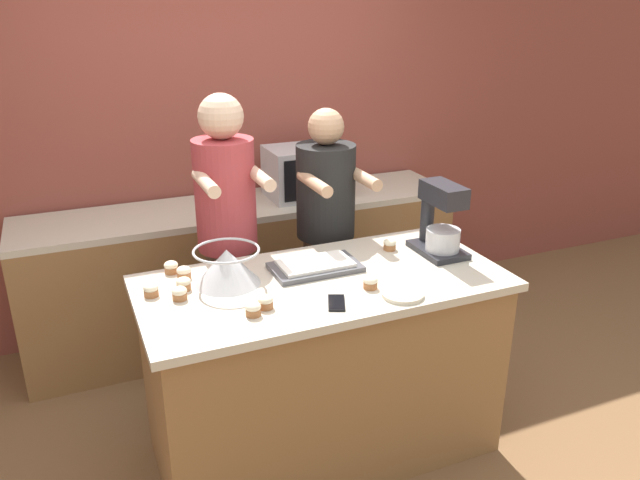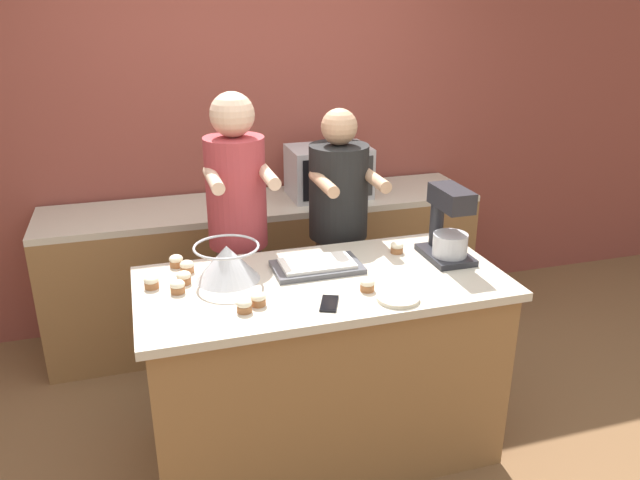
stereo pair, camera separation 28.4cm
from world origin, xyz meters
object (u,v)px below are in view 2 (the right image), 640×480
mixing_bowl (227,262)px  cupcake_6 (184,277)px  person_right (338,244)px  cupcake_7 (367,284)px  cupcake_1 (258,299)px  microwave_oven (329,171)px  stand_mixer (448,228)px  small_plate (398,298)px  cell_phone (329,303)px  cupcake_0 (176,261)px  cupcake_5 (178,286)px  cupcake_8 (244,305)px  cupcake_2 (397,247)px  person_left (239,243)px  baking_tray (317,266)px  cupcake_4 (151,282)px  cupcake_3 (187,266)px

mixing_bowl → cupcake_6: (-0.20, 0.01, -0.06)m
person_right → cupcake_7: bearing=-99.3°
person_right → cupcake_1: bearing=-128.0°
microwave_oven → person_right: bearing=-102.9°
stand_mixer → small_plate: (-0.41, -0.36, -0.15)m
cell_phone → cupcake_7: 0.22m
cell_phone → cupcake_0: (-0.58, 0.59, 0.02)m
cupcake_1 → cupcake_5: same height
cupcake_1 → cupcake_8: (-0.07, -0.04, 0.00)m
mixing_bowl → cupcake_7: 0.65m
stand_mixer → cupcake_2: 0.28m
person_right → cupcake_0: 0.97m
small_plate → cupcake_5: bearing=158.9°
mixing_bowl → cupcake_2: mixing_bowl is taller
microwave_oven → cupcake_0: size_ratio=7.84×
cell_phone → cupcake_8: cupcake_8 is taller
cell_phone → cupcake_8: (-0.36, 0.04, 0.02)m
cupcake_0 → person_right: bearing=17.1°
cupcake_0 → cell_phone: bearing=-45.4°
microwave_oven → cupcake_6: microwave_oven is taller
person_left → mixing_bowl: 0.53m
cupcake_1 → cupcake_2: 0.87m
stand_mixer → cupcake_8: (-1.06, -0.27, -0.13)m
stand_mixer → baking_tray: size_ratio=0.87×
mixing_bowl → cell_phone: 0.54m
cupcake_7 → cupcake_5: bearing=164.5°
mixing_bowl → cupcake_4: bearing=179.2°
person_left → cupcake_6: person_left is taller
cupcake_2 → cell_phone: bearing=-138.5°
person_left → small_plate: 1.06m
stand_mixer → cupcake_6: stand_mixer is taller
person_right → cupcake_0: size_ratio=24.40×
microwave_oven → cupcake_7: 1.48m
microwave_oven → cupcake_8: size_ratio=7.84×
cupcake_6 → cupcake_8: size_ratio=1.00×
cupcake_5 → cupcake_7: (0.80, -0.22, 0.00)m
person_left → baking_tray: bearing=-60.7°
cupcake_7 → cupcake_8: (-0.56, -0.04, 0.00)m
stand_mixer → cupcake_4: size_ratio=5.53×
person_left → cupcake_3: bearing=-130.0°
microwave_oven → cell_phone: microwave_oven is taller
cell_phone → microwave_oven: bearing=72.5°
microwave_oven → cupcake_3: 1.45m
baking_tray → cupcake_0: (-0.64, 0.23, 0.01)m
microwave_oven → stand_mixer: bearing=-79.6°
person_right → microwave_oven: (0.15, 0.65, 0.24)m
person_right → stand_mixer: size_ratio=4.41×
cell_phone → cupcake_2: bearing=41.5°
cell_phone → small_plate: small_plate is taller
microwave_oven → cupcake_1: 1.65m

